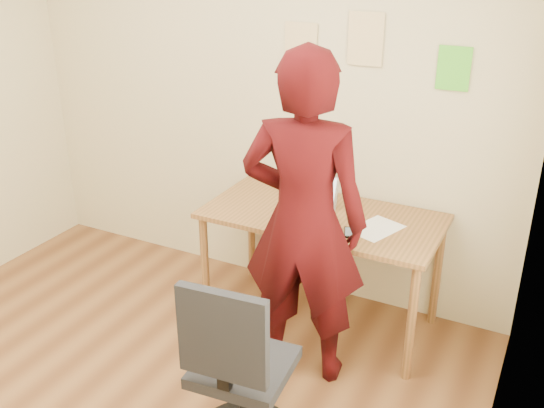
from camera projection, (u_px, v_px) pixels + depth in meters
The scene contains 10 objects.
room at pixel (54, 174), 2.47m from camera, with size 3.58×3.58×2.78m.
desk at pixel (322, 227), 3.62m from camera, with size 1.40×0.70×0.74m.
laptop at pixel (310, 202), 3.62m from camera, with size 0.31×0.28×0.21m.
paper_sheet at pixel (376, 228), 3.40m from camera, with size 0.21×0.30×0.00m, color white.
phone at pixel (350, 232), 3.35m from camera, with size 0.11×0.14×0.01m.
wall_note_left at pixel (301, 48), 3.65m from camera, with size 0.21×0.00×0.30m, color #E3C388.
wall_note_mid at pixel (366, 39), 3.45m from camera, with size 0.21×0.00×0.30m, color #E3C388.
wall_note_right at pixel (454, 68), 3.29m from camera, with size 0.18×0.00×0.24m, color #57D42F.
office_chair at pixel (239, 381), 2.73m from camera, with size 0.49×0.49×0.95m.
person at pixel (304, 222), 3.10m from camera, with size 0.66×0.43×1.81m, color #340708.
Camera 1 is at (1.85, -1.66, 2.23)m, focal length 40.00 mm.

